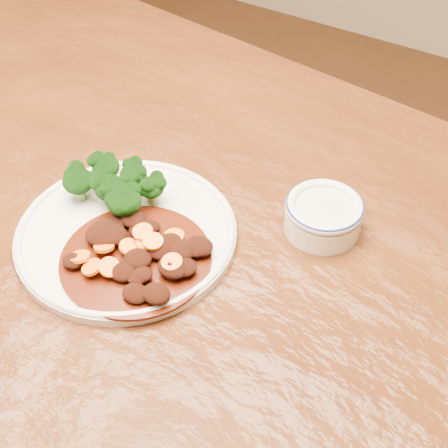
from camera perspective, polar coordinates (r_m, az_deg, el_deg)
The scene contains 6 objects.
ground at distance 1.51m, azimuth -4.97°, elevation -18.92°, with size 4.00×4.00×0.00m, color #462411.
dining_table at distance 0.96m, azimuth -7.40°, elevation -0.91°, with size 1.60×1.08×0.75m.
dinner_plate at distance 0.84m, azimuth -8.92°, elevation -0.78°, with size 0.29×0.29×0.02m.
broccoli_florets at distance 0.86m, azimuth -10.01°, elevation 3.52°, with size 0.13×0.09×0.05m.
mince_stew at distance 0.79m, azimuth -7.50°, elevation -2.55°, with size 0.19×0.19×0.03m.
dip_bowl at distance 0.84m, azimuth 9.08°, elevation 0.90°, with size 0.11×0.11×0.05m.
Camera 1 is at (0.46, -0.50, 1.35)m, focal length 50.00 mm.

